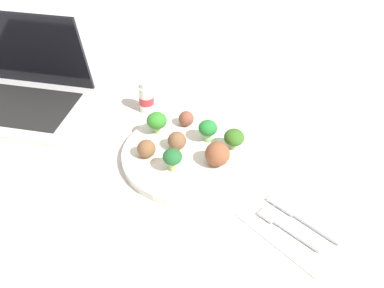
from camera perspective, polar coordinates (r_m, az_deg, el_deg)
ground_plane at (r=0.90m, az=-0.00°, el=-1.79°), size 4.00×4.00×0.00m
plate at (r=0.89m, az=-0.00°, el=-1.40°), size 0.28×0.28×0.02m
broccoli_floret_center at (r=0.88m, az=5.38°, el=0.80°), size 0.04×0.04×0.04m
broccoli_floret_back_left at (r=0.93m, az=-4.52°, el=2.95°), size 0.04×0.04×0.05m
broccoli_floret_near_rim at (r=0.83m, az=-2.51°, el=-1.73°), size 0.04×0.04×0.05m
broccoli_floret_mid_right at (r=0.90m, az=2.03°, el=1.96°), size 0.04×0.04×0.05m
meatball_front_left at (r=0.89m, az=-1.94°, el=0.43°), size 0.04×0.04×0.04m
meatball_near_rim at (r=0.85m, az=3.25°, el=-1.29°), size 0.05×0.05×0.05m
meatball_center at (r=0.87m, az=-5.83°, el=-0.59°), size 0.04×0.04×0.04m
meatball_mid_right at (r=0.95m, az=-0.75°, el=3.26°), size 0.03×0.03×0.03m
napkin at (r=0.79m, az=13.16°, el=-10.14°), size 0.18×0.13×0.01m
fork at (r=0.78m, az=11.90°, el=-10.29°), size 0.12×0.03×0.01m
knife at (r=0.80m, az=13.60°, el=-8.97°), size 0.15×0.03×0.01m
yogurt_bottle at (r=1.02m, az=-5.84°, el=5.83°), size 0.03×0.03×0.07m
laptop at (r=1.11m, az=-21.66°, el=6.34°), size 0.39×0.38×0.21m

